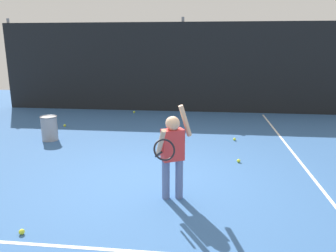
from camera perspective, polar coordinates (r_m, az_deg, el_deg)
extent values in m
plane|color=#335B93|center=(5.37, -2.16, -9.66)|extent=(20.00, 20.00, 0.00)
cube|color=white|center=(3.80, -6.58, -20.67)|extent=(9.00, 0.05, 0.00)
cube|color=white|center=(6.50, 22.40, -6.44)|extent=(0.05, 9.00, 0.00)
cube|color=black|center=(10.72, 2.48, 10.01)|extent=(11.88, 0.08, 2.82)
cylinder|color=slate|center=(12.58, -25.25, 9.65)|extent=(0.09, 0.09, 2.97)
cylinder|color=slate|center=(10.77, 2.51, 10.43)|extent=(0.09, 0.09, 2.97)
cylinder|color=slate|center=(4.74, -0.38, -9.19)|extent=(0.11, 0.11, 0.58)
cylinder|color=slate|center=(4.75, 1.94, -9.14)|extent=(0.11, 0.11, 0.58)
cube|color=red|center=(4.57, 0.80, -3.27)|extent=(0.34, 0.29, 0.44)
sphere|color=tan|center=(4.48, 0.82, 0.45)|extent=(0.20, 0.20, 0.20)
cylinder|color=tan|center=(4.57, 2.98, 0.91)|extent=(0.21, 0.16, 0.46)
cylinder|color=tan|center=(4.43, -1.24, -2.91)|extent=(0.19, 0.29, 0.43)
cylinder|color=black|center=(4.33, -1.64, -4.91)|extent=(0.14, 0.23, 0.15)
torus|color=black|center=(4.09, -0.63, -4.12)|extent=(0.33, 0.28, 0.26)
cylinder|color=gray|center=(8.01, -19.80, -0.41)|extent=(0.36, 0.36, 0.55)
torus|color=#595B60|center=(7.95, -19.97, 1.51)|extent=(0.38, 0.38, 0.02)
sphere|color=#CCE033|center=(10.63, -5.88, 2.42)|extent=(0.07, 0.07, 0.07)
sphere|color=#CCE033|center=(4.37, -23.96, -16.36)|extent=(0.07, 0.07, 0.07)
sphere|color=#CCE033|center=(6.34, 12.11, -5.89)|extent=(0.07, 0.07, 0.07)
sphere|color=#CCE033|center=(9.25, -17.41, 0.09)|extent=(0.07, 0.07, 0.07)
sphere|color=#CCE033|center=(7.72, 11.42, -2.25)|extent=(0.07, 0.07, 0.07)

